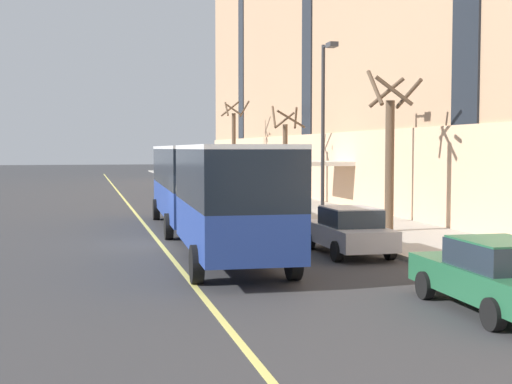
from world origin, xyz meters
The scene contains 15 objects.
ground_plane centered at (0.00, 0.00, 0.00)m, with size 260.00×260.00×0.00m, color #38383A.
sidewalk centered at (9.54, 3.00, 0.07)m, with size 5.26×160.00×0.15m, color #ADA89E.
city_bus centered at (1.72, 0.59, 2.07)m, with size 3.52×20.27×3.55m.
parked_car_darkgray_0 centered at (5.75, 24.97, 0.78)m, with size 2.07×4.38×1.56m.
parked_car_green_1 centered at (5.73, -12.43, 0.78)m, with size 2.01×4.75×1.56m.
parked_car_champagne_2 centered at (5.82, 9.39, 0.78)m, with size 2.00×4.25×1.56m.
parked_car_black_3 centered at (5.58, 33.43, 0.78)m, with size 2.12×4.45×1.56m.
parked_car_silver_4 centered at (5.70, -4.01, 0.78)m, with size 1.99×4.44×1.56m.
parked_car_red_5 centered at (5.68, 18.95, 0.78)m, with size 2.02×4.74×1.56m.
street_tree_mid_block centered at (9.24, 0.69, 3.42)m, with size 1.95×1.94×6.45m.
street_tree_far_uptown centered at (9.24, 15.79, 3.17)m, with size 1.88×1.89×5.91m.
street_tree_far_downtown centered at (9.25, 30.97, 3.88)m, with size 2.10×1.93×7.19m.
street_lamp centered at (7.51, 3.63, 4.84)m, with size 0.36×1.48×7.77m.
fire_hydrant centered at (7.41, 6.15, 0.49)m, with size 0.42×0.24×0.72m.
lane_centerline centered at (0.02, 3.00, 0.00)m, with size 0.16×140.00×0.01m, color #E0D66B.
Camera 1 is at (-2.65, -25.66, 3.45)m, focal length 50.00 mm.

